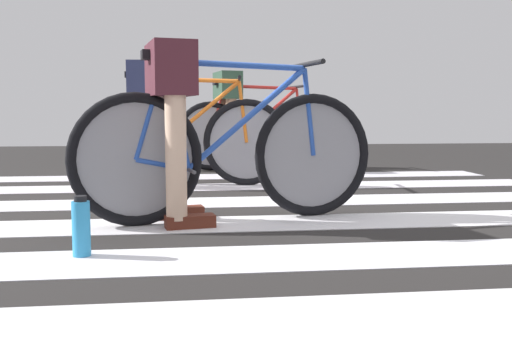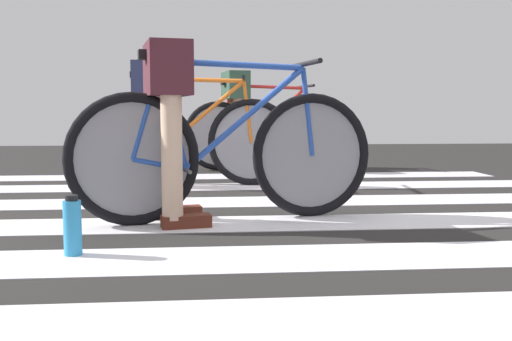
% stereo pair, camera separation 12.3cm
% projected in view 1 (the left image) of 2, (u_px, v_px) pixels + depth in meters
% --- Properties ---
extents(ground, '(18.00, 14.00, 0.02)m').
position_uv_depth(ground, '(232.00, 211.00, 3.61)').
color(ground, black).
extents(crosswalk_markings, '(5.42, 4.23, 0.00)m').
position_uv_depth(crosswalk_markings, '(234.00, 211.00, 3.54)').
color(crosswalk_markings, silver).
rests_on(crosswalk_markings, ground).
extents(bicycle_1_of_3, '(1.72, 0.56, 0.93)m').
position_uv_depth(bicycle_1_of_3, '(228.00, 153.00, 3.20)').
color(bicycle_1_of_3, black).
rests_on(bicycle_1_of_3, ground).
extents(cyclist_1_of_3, '(0.38, 0.45, 0.97)m').
position_uv_depth(cyclist_1_of_3, '(172.00, 108.00, 3.09)').
color(cyclist_1_of_3, beige).
rests_on(cyclist_1_of_3, ground).
extents(bicycle_2_of_3, '(1.74, 0.52, 0.93)m').
position_uv_depth(bicycle_2_of_3, '(184.00, 139.00, 4.73)').
color(bicycle_2_of_3, black).
rests_on(bicycle_2_of_3, ground).
extents(cyclist_2_of_3, '(0.34, 0.43, 1.01)m').
position_uv_depth(cyclist_2_of_3, '(145.00, 106.00, 4.69)').
color(cyclist_2_of_3, tan).
rests_on(cyclist_2_of_3, ground).
extents(bicycle_3_of_3, '(1.72, 0.55, 0.93)m').
position_uv_depth(bicycle_3_of_3, '(256.00, 133.00, 6.13)').
color(bicycle_3_of_3, black).
rests_on(bicycle_3_of_3, ground).
extents(cyclist_3_of_3, '(0.38, 0.45, 1.02)m').
position_uv_depth(cyclist_3_of_3, '(228.00, 107.00, 6.01)').
color(cyclist_3_of_3, '#A87A5B').
rests_on(cyclist_3_of_3, ground).
extents(water_bottle, '(0.08, 0.08, 0.26)m').
position_uv_depth(water_bottle, '(81.00, 228.00, 2.43)').
color(water_bottle, '#2D92CE').
rests_on(water_bottle, ground).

